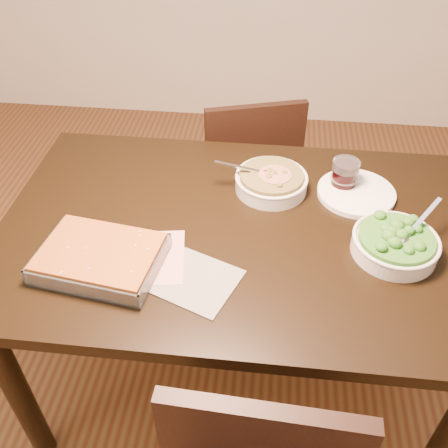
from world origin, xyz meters
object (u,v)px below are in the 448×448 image
Objects in this scene: stew_bowl at (271,181)px; baking_dish at (100,258)px; dinner_plate at (356,193)px; chair_far at (248,172)px; wine_tumbler at (345,174)px; broccoli_bowl at (395,243)px; table at (238,250)px.

stew_bowl reaches higher than baking_dish.
dinner_plate is 0.68m from chair_far.
dinner_plate is (0.27, -0.00, -0.02)m from stew_bowl.
wine_tumbler is 0.39× the size of dinner_plate.
dinner_plate is at bearing 107.69° from broccoli_bowl.
broccoli_bowl is 0.98× the size of dinner_plate.
baking_dish is 0.80m from dinner_plate.
wine_tumbler is at bearing 40.83° from baking_dish.
chair_far is at bearing 91.43° from table.
wine_tumbler is at bearing 35.89° from table.
stew_bowl is at bearing 50.02° from baking_dish.
baking_dish is 0.99m from chair_far.
table is 5.94× the size of broccoli_bowl.
broccoli_bowl is 2.49× the size of wine_tumbler.
table is 0.41m from dinner_plate.
wine_tumbler reaches higher than broccoli_bowl.
dinner_plate is at bearing -0.32° from stew_bowl.
stew_bowl is 0.58m from baking_dish.
table is 14.79× the size of wine_tumbler.
stew_bowl reaches higher than chair_far.
dinner_plate is (0.35, 0.19, 0.10)m from table.
wine_tumbler reaches higher than baking_dish.
stew_bowl is 2.68× the size of wine_tumbler.
wine_tumbler reaches higher than table.
baking_dish is 0.78m from wine_tumbler.
chair_far reaches higher than dinner_plate.
broccoli_bowl reaches higher than chair_far.
table is at bearing -113.72° from stew_bowl.
stew_bowl is 0.42m from broccoli_bowl.
table is at bearing 172.27° from broccoli_bowl.
dinner_plate is 0.29× the size of chair_far.
stew_bowl is 1.08× the size of broccoli_bowl.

